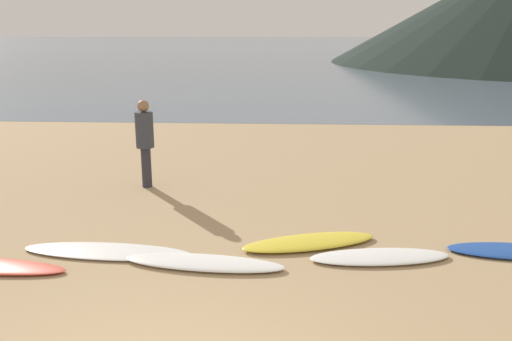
# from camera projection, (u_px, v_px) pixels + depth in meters

# --- Properties ---
(ground_plane) EXTENTS (120.00, 120.00, 0.20)m
(ground_plane) POSITION_uv_depth(u_px,v_px,m) (238.00, 153.00, 14.03)
(ground_plane) COLOR tan
(ground_plane) RESTS_ON ground
(ocean_water) EXTENTS (140.00, 100.00, 0.01)m
(ocean_water) POSITION_uv_depth(u_px,v_px,m) (275.00, 48.00, 65.65)
(ocean_water) COLOR slate
(ocean_water) RESTS_ON ground
(surfboard_2) EXTENTS (2.47, 0.76, 0.06)m
(surfboard_2) POSITION_uv_depth(u_px,v_px,m) (107.00, 251.00, 7.71)
(surfboard_2) COLOR white
(surfboard_2) RESTS_ON ground
(surfboard_3) EXTENTS (2.23, 0.75, 0.09)m
(surfboard_3) POSITION_uv_depth(u_px,v_px,m) (204.00, 263.00, 7.31)
(surfboard_3) COLOR white
(surfboard_3) RESTS_ON ground
(surfboard_4) EXTENTS (2.10, 1.19, 0.09)m
(surfboard_4) POSITION_uv_depth(u_px,v_px,m) (309.00, 242.00, 7.99)
(surfboard_4) COLOR yellow
(surfboard_4) RESTS_ON ground
(surfboard_5) EXTENTS (2.00, 0.80, 0.08)m
(surfboard_5) POSITION_uv_depth(u_px,v_px,m) (380.00, 257.00, 7.51)
(surfboard_5) COLOR white
(surfboard_5) RESTS_ON ground
(person_1) EXTENTS (0.35, 0.35, 1.72)m
(person_1) POSITION_uv_depth(u_px,v_px,m) (145.00, 136.00, 10.55)
(person_1) COLOR #2D2D38
(person_1) RESTS_ON ground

